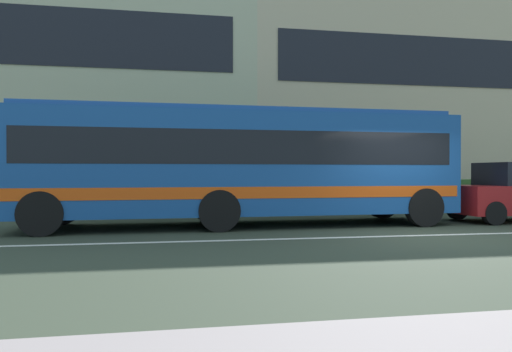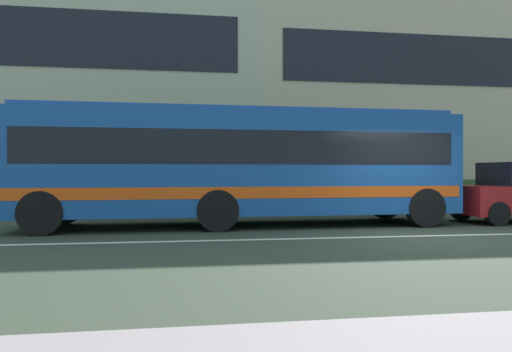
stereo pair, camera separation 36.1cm
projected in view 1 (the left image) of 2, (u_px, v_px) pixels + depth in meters
The scene contains 5 objects.
ground_plane at pixel (429, 235), 10.74m from camera, with size 160.00×160.00×0.00m, color #333D2D.
lane_centre_line at pixel (429, 235), 10.74m from camera, with size 60.00×0.16×0.01m, color silver.
hedge_row_far at pixel (414, 195), 17.98m from camera, with size 22.71×1.10×1.14m, color #3B652C.
apartment_block_right at pixel (433, 100), 27.00m from camera, with size 22.13×10.25×11.00m.
transit_bus at pixel (240, 162), 12.66m from camera, with size 11.39×2.89×3.04m.
Camera 1 is at (-5.75, -9.85, 1.41)m, focal length 33.65 mm.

